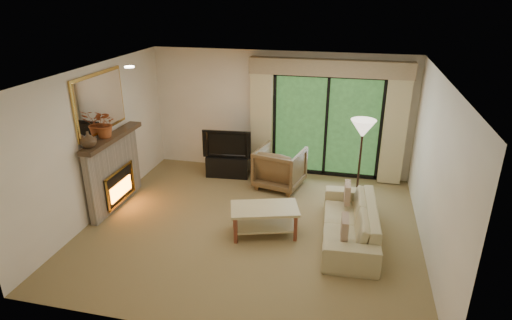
% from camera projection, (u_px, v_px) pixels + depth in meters
% --- Properties ---
extents(floor, '(5.50, 5.50, 0.00)m').
position_uv_depth(floor, '(252.00, 226.00, 7.29)').
color(floor, olive).
rests_on(floor, ground).
extents(ceiling, '(5.50, 5.50, 0.00)m').
position_uv_depth(ceiling, '(251.00, 73.00, 6.31)').
color(ceiling, white).
rests_on(ceiling, ground).
extents(wall_back, '(5.00, 0.00, 5.00)m').
position_uv_depth(wall_back, '(279.00, 113.00, 9.05)').
color(wall_back, beige).
rests_on(wall_back, ground).
extents(wall_front, '(5.00, 0.00, 5.00)m').
position_uv_depth(wall_front, '(196.00, 239.00, 4.54)').
color(wall_front, beige).
rests_on(wall_front, ground).
extents(wall_left, '(0.00, 5.00, 5.00)m').
position_uv_depth(wall_left, '(97.00, 142.00, 7.37)').
color(wall_left, beige).
rests_on(wall_left, ground).
extents(wall_right, '(0.00, 5.00, 5.00)m').
position_uv_depth(wall_right, '(435.00, 171.00, 6.22)').
color(wall_right, beige).
rests_on(wall_right, ground).
extents(fireplace, '(0.24, 1.70, 1.37)m').
position_uv_depth(fireplace, '(114.00, 171.00, 7.76)').
color(fireplace, gray).
rests_on(fireplace, floor).
extents(mirror, '(0.07, 1.45, 1.02)m').
position_uv_depth(mirror, '(100.00, 103.00, 7.30)').
color(mirror, gold).
rests_on(mirror, wall_left).
extents(sliding_door, '(2.26, 0.10, 2.16)m').
position_uv_depth(sliding_door, '(326.00, 126.00, 8.87)').
color(sliding_door, black).
rests_on(sliding_door, floor).
extents(curtain_left, '(0.45, 0.18, 2.35)m').
position_uv_depth(curtain_left, '(262.00, 119.00, 9.02)').
color(curtain_left, '#CAB985').
rests_on(curtain_left, floor).
extents(curtain_right, '(0.45, 0.18, 2.35)m').
position_uv_depth(curtain_right, '(395.00, 128.00, 8.45)').
color(curtain_right, '#CAB985').
rests_on(curtain_right, floor).
extents(cornice, '(3.20, 0.24, 0.32)m').
position_uv_depth(cornice, '(330.00, 68.00, 8.33)').
color(cornice, '#99815F').
rests_on(cornice, wall_back).
extents(media_console, '(0.93, 0.48, 0.45)m').
position_uv_depth(media_console, '(228.00, 165.00, 9.17)').
color(media_console, black).
rests_on(media_console, floor).
extents(tv, '(1.03, 0.22, 0.59)m').
position_uv_depth(tv, '(228.00, 143.00, 8.97)').
color(tv, black).
rests_on(tv, media_console).
extents(armchair, '(1.05, 1.07, 0.82)m').
position_uv_depth(armchair, '(280.00, 168.00, 8.60)').
color(armchair, brown).
rests_on(armchair, floor).
extents(sofa, '(0.93, 2.14, 0.61)m').
position_uv_depth(sofa, '(349.00, 221.00, 6.83)').
color(sofa, tan).
rests_on(sofa, floor).
extents(pillow_near, '(0.12, 0.37, 0.37)m').
position_uv_depth(pillow_near, '(345.00, 229.00, 6.22)').
color(pillow_near, brown).
rests_on(pillow_near, sofa).
extents(pillow_far, '(0.11, 0.36, 0.36)m').
position_uv_depth(pillow_far, '(347.00, 193.00, 7.31)').
color(pillow_far, brown).
rests_on(pillow_far, sofa).
extents(coffee_table, '(1.21, 0.89, 0.49)m').
position_uv_depth(coffee_table, '(264.00, 221.00, 6.98)').
color(coffee_table, tan).
rests_on(coffee_table, floor).
extents(floor_lamp, '(0.48, 0.48, 1.65)m').
position_uv_depth(floor_lamp, '(359.00, 164.00, 7.69)').
color(floor_lamp, '#FFEAD1').
rests_on(floor_lamp, floor).
extents(vase, '(0.26, 0.26, 0.27)m').
position_uv_depth(vase, '(88.00, 139.00, 6.88)').
color(vase, '#3E2C1D').
rests_on(vase, fireplace).
extents(branches, '(0.47, 0.42, 0.49)m').
position_uv_depth(branches, '(105.00, 124.00, 7.30)').
color(branches, '#994720').
rests_on(branches, fireplace).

